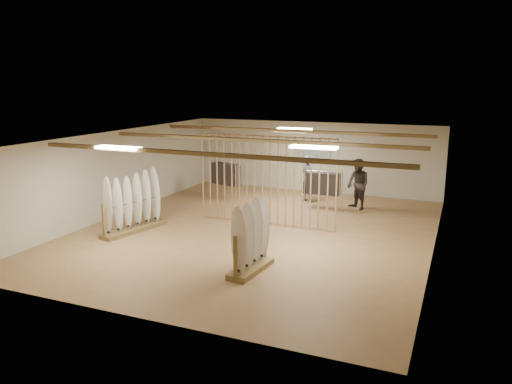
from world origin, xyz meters
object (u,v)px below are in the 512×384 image
at_px(clothing_rack_a, 226,174).
at_px(shopper_b, 358,181).
at_px(rack_right, 251,247).
at_px(shopper_a, 308,176).
at_px(rack_left, 133,212).
at_px(clothing_rack_b, 323,184).

height_order(clothing_rack_a, shopper_b, shopper_b).
xyz_separation_m(rack_right, shopper_b, (1.12, 6.80, 0.41)).
bearing_deg(clothing_rack_a, rack_right, -42.92).
bearing_deg(shopper_b, clothing_rack_a, -137.26).
bearing_deg(shopper_a, rack_left, 86.44).
height_order(clothing_rack_b, shopper_b, shopper_b).
relative_size(rack_right, shopper_b, 0.88).
bearing_deg(shopper_b, shopper_a, -151.39).
xyz_separation_m(rack_left, shopper_b, (5.59, 5.21, 0.40)).
bearing_deg(clothing_rack_a, shopper_a, 27.51).
distance_m(rack_left, clothing_rack_b, 6.63).
relative_size(rack_left, shopper_a, 1.15).
xyz_separation_m(clothing_rack_b, shopper_a, (-0.77, 0.72, 0.10)).
relative_size(shopper_a, shopper_b, 0.97).
bearing_deg(rack_right, rack_left, 165.95).
height_order(clothing_rack_a, shopper_a, shopper_a).
xyz_separation_m(shopper_a, shopper_b, (1.92, -0.42, 0.03)).
relative_size(rack_left, rack_right, 1.27).
bearing_deg(rack_right, clothing_rack_b, 95.78).
bearing_deg(rack_left, shopper_a, 69.83).
relative_size(clothing_rack_b, shopper_a, 0.69).
height_order(rack_left, clothing_rack_a, rack_left).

